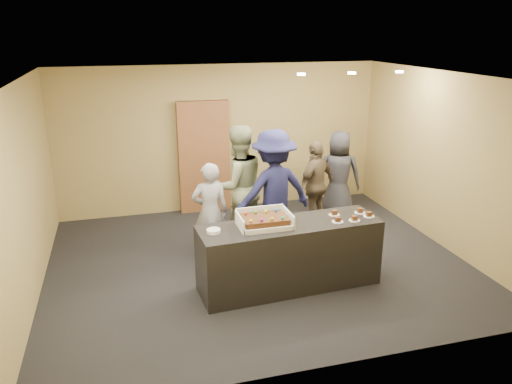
# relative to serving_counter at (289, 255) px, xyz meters

# --- Properties ---
(room) EXTENTS (6.04, 6.00, 2.70)m
(room) POSITION_rel_serving_counter_xyz_m (-0.22, 0.79, 0.90)
(room) COLOR black
(room) RESTS_ON ground
(serving_counter) EXTENTS (2.44, 0.85, 0.90)m
(serving_counter) POSITION_rel_serving_counter_xyz_m (0.00, 0.00, 0.00)
(serving_counter) COLOR black
(serving_counter) RESTS_ON floor
(storage_cabinet) EXTENTS (0.94, 0.15, 2.07)m
(storage_cabinet) POSITION_rel_serving_counter_xyz_m (-0.57, 3.20, 0.59)
(storage_cabinet) COLOR brown
(storage_cabinet) RESTS_ON floor
(cake_box) EXTENTS (0.67, 0.46, 0.20)m
(cake_box) POSITION_rel_serving_counter_xyz_m (-0.35, 0.02, 0.50)
(cake_box) COLOR white
(cake_box) RESTS_ON serving_counter
(sheet_cake) EXTENTS (0.57, 0.39, 0.11)m
(sheet_cake) POSITION_rel_serving_counter_xyz_m (-0.35, 0.00, 0.55)
(sheet_cake) COLOR #3B1F0D
(sheet_cake) RESTS_ON cake_box
(plate_stack) EXTENTS (0.17, 0.17, 0.04)m
(plate_stack) POSITION_rel_serving_counter_xyz_m (-1.01, -0.02, 0.47)
(plate_stack) COLOR white
(plate_stack) RESTS_ON serving_counter
(slice_a) EXTENTS (0.15, 0.15, 0.07)m
(slice_a) POSITION_rel_serving_counter_xyz_m (0.62, -0.11, 0.47)
(slice_a) COLOR white
(slice_a) RESTS_ON serving_counter
(slice_b) EXTENTS (0.15, 0.15, 0.07)m
(slice_b) POSITION_rel_serving_counter_xyz_m (0.68, 0.14, 0.47)
(slice_b) COLOR white
(slice_b) RESTS_ON serving_counter
(slice_c) EXTENTS (0.15, 0.15, 0.07)m
(slice_c) POSITION_rel_serving_counter_xyz_m (0.85, -0.13, 0.47)
(slice_c) COLOR white
(slice_c) RESTS_ON serving_counter
(slice_d) EXTENTS (0.15, 0.15, 0.07)m
(slice_d) POSITION_rel_serving_counter_xyz_m (1.05, 0.12, 0.47)
(slice_d) COLOR white
(slice_d) RESTS_ON serving_counter
(slice_e) EXTENTS (0.15, 0.15, 0.07)m
(slice_e) POSITION_rel_serving_counter_xyz_m (1.11, -0.04, 0.47)
(slice_e) COLOR white
(slice_e) RESTS_ON serving_counter
(person_server_grey) EXTENTS (0.56, 0.38, 1.49)m
(person_server_grey) POSITION_rel_serving_counter_xyz_m (-0.85, 1.12, 0.29)
(person_server_grey) COLOR #9D9DA3
(person_server_grey) RESTS_ON floor
(person_sage_man) EXTENTS (1.07, 0.92, 1.92)m
(person_sage_man) POSITION_rel_serving_counter_xyz_m (-0.32, 1.57, 0.51)
(person_sage_man) COLOR gray
(person_sage_man) RESTS_ON floor
(person_navy_man) EXTENTS (1.32, 0.89, 1.90)m
(person_navy_man) POSITION_rel_serving_counter_xyz_m (0.15, 1.20, 0.50)
(person_navy_man) COLOR #1A1B46
(person_navy_man) RESTS_ON floor
(person_brown_extra) EXTENTS (0.96, 0.78, 1.53)m
(person_brown_extra) POSITION_rel_serving_counter_xyz_m (1.12, 1.86, 0.31)
(person_brown_extra) COLOR brown
(person_brown_extra) RESTS_ON floor
(person_dark_suit) EXTENTS (0.92, 0.78, 1.60)m
(person_dark_suit) POSITION_rel_serving_counter_xyz_m (1.69, 2.21, 0.35)
(person_dark_suit) COLOR #2A2A30
(person_dark_suit) RESTS_ON floor
(ceiling_spotlights) EXTENTS (1.72, 0.12, 0.03)m
(ceiling_spotlights) POSITION_rel_serving_counter_xyz_m (1.38, 1.29, 2.22)
(ceiling_spotlights) COLOR #FFEAC6
(ceiling_spotlights) RESTS_ON ceiling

